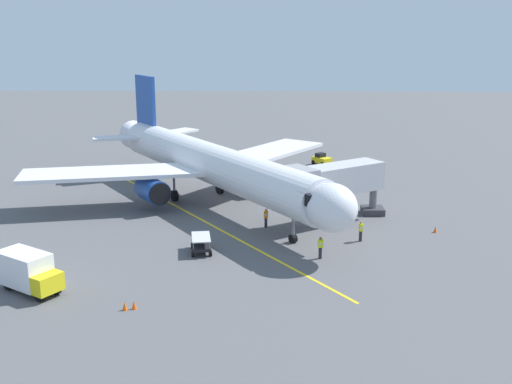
{
  "coord_description": "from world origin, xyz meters",
  "views": [
    {
      "loc": [
        -5.28,
        60.46,
        16.75
      ],
      "look_at": [
        -4.64,
        8.65,
        3.0
      ],
      "focal_mm": 43.47,
      "sensor_mm": 36.0,
      "label": 1
    }
  ],
  "objects": [
    {
      "name": "safety_cone_nose_left",
      "position": [
        -19.84,
        10.51,
        0.28
      ],
      "size": [
        0.32,
        0.32,
        0.55
      ],
      "primitive_type": "cone",
      "color": "#F2590F",
      "rests_on": "ground"
    },
    {
      "name": "baggage_cart_starboard_side",
      "position": [
        1.35,
        -12.73,
        0.66
      ],
      "size": [
        2.41,
        2.95,
        1.27
      ],
      "color": "yellow",
      "rests_on": "ground"
    },
    {
      "name": "ground_crew_loader",
      "position": [
        -5.51,
        9.3,
        0.89
      ],
      "size": [
        0.39,
        0.47,
        1.71
      ],
      "color": "#23232D",
      "rests_on": "ground"
    },
    {
      "name": "ground_plane",
      "position": [
        0.0,
        0.0,
        0.0
      ],
      "size": [
        220.0,
        220.0,
        0.0
      ],
      "primitive_type": "plane",
      "color": "#565659"
    },
    {
      "name": "apron_lead_in_line",
      "position": [
        -0.22,
        7.99,
        0.01
      ],
      "size": [
        22.3,
        33.48,
        0.01
      ],
      "primitive_type": "cube",
      "rotation": [
        0.0,
        0.0,
        0.59
      ],
      "color": "yellow",
      "rests_on": "ground"
    },
    {
      "name": "ground_crew_wing_walker",
      "position": [
        -13.17,
        12.82,
        0.89
      ],
      "size": [
        0.32,
        0.44,
        1.71
      ],
      "color": "#23232D",
      "rests_on": "ground"
    },
    {
      "name": "jet_bridge",
      "position": [
        -10.77,
        8.19,
        3.76
      ],
      "size": [
        10.55,
        8.16,
        5.4
      ],
      "color": "#B7B7BC",
      "rests_on": "ground"
    },
    {
      "name": "safety_cone_wing_port",
      "position": [
        2.66,
        25.56,
        0.28
      ],
      "size": [
        0.32,
        0.32,
        0.55
      ],
      "primitive_type": "cone",
      "color": "#F2590F",
      "rests_on": "ground"
    },
    {
      "name": "box_truck_near_nose",
      "position": [
        10.02,
        23.0,
        1.39
      ],
      "size": [
        4.92,
        4.15,
        2.62
      ],
      "color": "yellow",
      "rests_on": "ground"
    },
    {
      "name": "baggage_cart_portside",
      "position": [
        -0.5,
        15.51,
        0.66
      ],
      "size": [
        1.85,
        2.77,
        1.27
      ],
      "color": "black",
      "rests_on": "ground"
    },
    {
      "name": "airplane",
      "position": [
        -0.07,
        1.75,
        4.0
      ],
      "size": [
        30.7,
        35.53,
        11.5
      ],
      "color": "white",
      "rests_on": "ground"
    },
    {
      "name": "tug_rear_apron",
      "position": [
        -12.64,
        -16.08,
        0.7
      ],
      "size": [
        2.62,
        2.73,
        1.5
      ],
      "color": "yellow",
      "rests_on": "ground"
    },
    {
      "name": "ground_crew_marshaller",
      "position": [
        -9.56,
        16.77,
        0.89
      ],
      "size": [
        0.43,
        0.3,
        1.71
      ],
      "color": "#23232D",
      "rests_on": "ground"
    },
    {
      "name": "safety_cone_nose_right",
      "position": [
        3.19,
        25.73,
        0.28
      ],
      "size": [
        0.32,
        0.32,
        0.55
      ],
      "primitive_type": "cone",
      "color": "#F2590F",
      "rests_on": "ground"
    }
  ]
}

